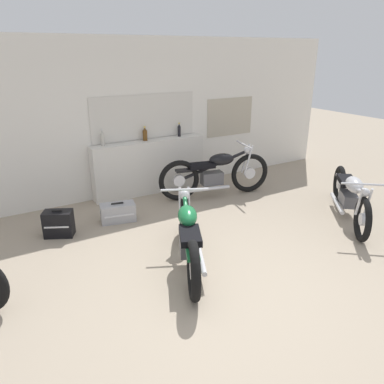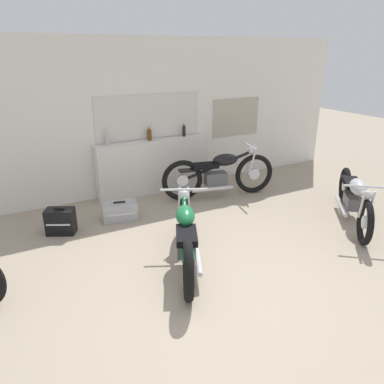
% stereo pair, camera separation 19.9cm
% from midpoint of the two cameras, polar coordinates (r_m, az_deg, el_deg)
% --- Properties ---
extents(ground_plane, '(24.00, 24.00, 0.00)m').
position_cam_midpoint_polar(ground_plane, '(4.36, 5.35, -15.22)').
color(ground_plane, gray).
extents(wall_back, '(10.00, 0.07, 2.80)m').
position_cam_midpoint_polar(wall_back, '(6.86, -10.80, 10.72)').
color(wall_back, silver).
rests_on(wall_back, ground_plane).
extents(sill_counter, '(2.19, 0.28, 1.00)m').
position_cam_midpoint_polar(sill_counter, '(7.11, -5.01, 3.91)').
color(sill_counter, silver).
rests_on(sill_counter, ground_plane).
extents(bottle_leftmost, '(0.06, 0.06, 0.29)m').
position_cam_midpoint_polar(bottle_leftmost, '(6.73, -12.02, 8.10)').
color(bottle_leftmost, '#B7B2A8').
rests_on(bottle_leftmost, sill_counter).
extents(bottle_left_center, '(0.08, 0.08, 0.26)m').
position_cam_midpoint_polar(bottle_left_center, '(6.98, -5.69, 8.79)').
color(bottle_left_center, '#5B3814').
rests_on(bottle_left_center, sill_counter).
extents(bottle_center, '(0.06, 0.06, 0.26)m').
position_cam_midpoint_polar(bottle_center, '(7.28, -0.45, 9.39)').
color(bottle_center, black).
rests_on(bottle_center, sill_counter).
extents(motorcycle_green, '(1.00, 1.87, 0.83)m').
position_cam_midpoint_polar(motorcycle_green, '(4.66, 0.30, -6.75)').
color(motorcycle_green, black).
rests_on(motorcycle_green, ground_plane).
extents(motorcycle_black, '(2.12, 0.71, 0.95)m').
position_cam_midpoint_polar(motorcycle_black, '(6.88, 4.99, 2.82)').
color(motorcycle_black, black).
rests_on(motorcycle_black, ground_plane).
extents(motorcycle_silver, '(1.45, 1.74, 0.81)m').
position_cam_midpoint_polar(motorcycle_silver, '(6.42, 24.30, -0.71)').
color(motorcycle_silver, black).
rests_on(motorcycle_silver, ground_plane).
extents(hard_case_silver, '(0.58, 0.37, 0.31)m').
position_cam_midpoint_polar(hard_case_silver, '(6.08, -10.00, -2.92)').
color(hard_case_silver, '#9E9EA3').
rests_on(hard_case_silver, ground_plane).
extents(hard_case_black, '(0.47, 0.40, 0.41)m').
position_cam_midpoint_polar(hard_case_black, '(5.83, -18.47, -4.26)').
color(hard_case_black, black).
rests_on(hard_case_black, ground_plane).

